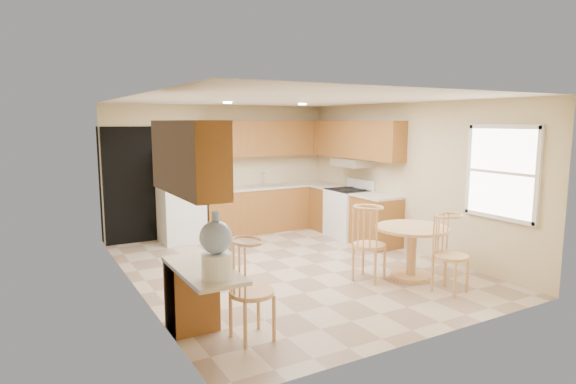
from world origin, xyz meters
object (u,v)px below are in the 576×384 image
refrigerator (181,196)px  chair_table_a (374,237)px  chair_desk (256,282)px  water_crock (216,248)px  dining_table (412,245)px  chair_table_b (457,248)px  stove (348,213)px

refrigerator → chair_table_a: size_ratio=1.62×
chair_table_a → chair_desk: bearing=-95.8°
water_crock → dining_table: bearing=14.3°
chair_table_b → chair_desk: (-2.80, 0.05, 0.01)m
chair_table_a → chair_table_b: (0.60, -0.90, -0.02)m
stove → chair_table_b: stove is taller
chair_table_a → water_crock: (-2.65, -0.96, 0.42)m
chair_desk → refrigerator: bearing=169.6°
chair_table_a → chair_desk: size_ratio=1.01×
refrigerator → chair_desk: bearing=-97.8°
dining_table → chair_table_b: bearing=-86.2°
chair_table_b → water_crock: size_ratio=1.61×
chair_table_a → chair_desk: 2.36m
stove → chair_desk: bearing=-137.9°
chair_desk → water_crock: size_ratio=1.64×
chair_table_a → chair_table_b: 1.08m
dining_table → water_crock: water_crock is taller
stove → dining_table: bearing=-106.6°
chair_table_a → chair_desk: (-2.20, -0.85, -0.01)m
refrigerator → dining_table: refrigerator is taller
chair_table_a → water_crock: bearing=-96.9°
chair_table_b → chair_table_a: bearing=-68.2°
dining_table → water_crock: size_ratio=1.61×
chair_table_b → chair_desk: size_ratio=0.98×
chair_table_a → stove: bearing=123.8°
dining_table → water_crock: 3.35m
chair_table_a → water_crock: water_crock is taller
refrigerator → stove: 3.15m
refrigerator → chair_table_a: bearing=-65.5°
refrigerator → water_crock: bearing=-103.2°
chair_table_b → refrigerator: bearing=-75.5°
chair_table_b → water_crock: water_crock is taller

